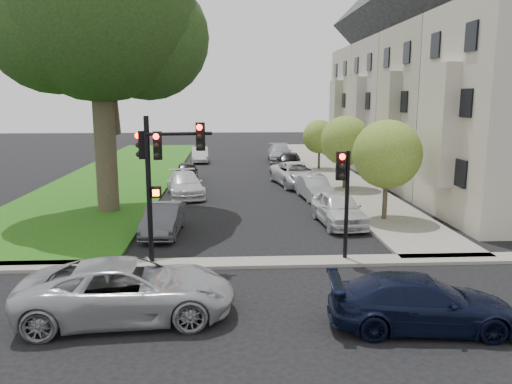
{
  "coord_description": "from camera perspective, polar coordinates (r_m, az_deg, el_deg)",
  "views": [
    {
      "loc": [
        -1.12,
        -14.6,
        5.71
      ],
      "look_at": [
        0.0,
        5.0,
        2.0
      ],
      "focal_mm": 35.0,
      "sensor_mm": 36.0,
      "label": 1
    }
  ],
  "objects": [
    {
      "name": "small_tree_b",
      "position": [
        31.58,
        10.2,
        5.76
      ],
      "size": [
        3.09,
        3.09,
        4.64
      ],
      "color": "black",
      "rests_on": "ground"
    },
    {
      "name": "traffic_signal_secondary",
      "position": [
        17.51,
        9.97,
        0.79
      ],
      "size": [
        0.51,
        0.41,
        3.93
      ],
      "color": "black",
      "rests_on": "ground"
    },
    {
      "name": "eucalyptus",
      "position": [
        26.16,
        -17.8,
        19.75
      ],
      "size": [
        10.38,
        9.42,
        14.71
      ],
      "color": "black",
      "rests_on": "ground"
    },
    {
      "name": "grass_strip",
      "position": [
        39.8,
        -14.67,
        2.19
      ],
      "size": [
        8.0,
        44.0,
        0.12
      ],
      "primitive_type": "cube",
      "color": "#1A4C0F",
      "rests_on": "ground"
    },
    {
      "name": "car_parked_2",
      "position": [
        33.03,
        4.69,
        2.05
      ],
      "size": [
        3.43,
        5.84,
        1.52
      ],
      "primitive_type": "imported",
      "rotation": [
        0.0,
        0.0,
        0.17
      ],
      "color": "silver",
      "rests_on": "ground"
    },
    {
      "name": "car_parked_0",
      "position": [
        23.01,
        9.4,
        -1.87
      ],
      "size": [
        2.09,
        4.55,
        1.51
      ],
      "primitive_type": "imported",
      "rotation": [
        0.0,
        0.0,
        0.07
      ],
      "color": "silver",
      "rests_on": "ground"
    },
    {
      "name": "car_parked_5",
      "position": [
        21.48,
        -10.55,
        -3.1
      ],
      "size": [
        1.57,
        4.04,
        1.31
      ],
      "primitive_type": "imported",
      "rotation": [
        0.0,
        0.0,
        -0.05
      ],
      "color": "#3F4247",
      "rests_on": "ground"
    },
    {
      "name": "car_parked_6",
      "position": [
        29.66,
        -8.12,
        0.86
      ],
      "size": [
        2.78,
        5.08,
        1.4
      ],
      "primitive_type": "imported",
      "rotation": [
        0.0,
        0.0,
        0.18
      ],
      "color": "silver",
      "rests_on": "ground"
    },
    {
      "name": "car_parked_1",
      "position": [
        28.67,
        6.66,
        0.47
      ],
      "size": [
        1.79,
        4.09,
        1.31
      ],
      "primitive_type": "imported",
      "rotation": [
        0.0,
        0.0,
        0.11
      ],
      "color": "#999BA0",
      "rests_on": "ground"
    },
    {
      "name": "house_b",
      "position": [
        33.03,
        21.48,
        12.1
      ],
      "size": [
        7.7,
        7.55,
        15.97
      ],
      "color": "gray",
      "rests_on": "ground"
    },
    {
      "name": "house_d",
      "position": [
        47.11,
        13.77,
        11.89
      ],
      "size": [
        7.7,
        7.55,
        15.97
      ],
      "color": "tan",
      "rests_on": "ground"
    },
    {
      "name": "car_cross_near",
      "position": [
        13.72,
        -14.38,
        -10.74
      ],
      "size": [
        5.75,
        3.02,
        1.55
      ],
      "primitive_type": "imported",
      "rotation": [
        0.0,
        0.0,
        1.65
      ],
      "color": "#999BA0",
      "rests_on": "ground"
    },
    {
      "name": "car_cross_far",
      "position": [
        13.42,
        18.38,
        -11.91
      ],
      "size": [
        4.79,
        2.32,
        1.35
      ],
      "primitive_type": "imported",
      "rotation": [
        0.0,
        0.0,
        1.48
      ],
      "color": "black",
      "rests_on": "ground"
    },
    {
      "name": "car_parked_7",
      "position": [
        35.07,
        -7.92,
        2.3
      ],
      "size": [
        1.8,
        3.91,
        1.3
      ],
      "primitive_type": "imported",
      "rotation": [
        0.0,
        0.0,
        0.07
      ],
      "color": "black",
      "rests_on": "ground"
    },
    {
      "name": "sidewalk_right",
      "position": [
        39.79,
        8.18,
        2.43
      ],
      "size": [
        3.5,
        44.0,
        0.12
      ],
      "primitive_type": "cube",
      "color": "slate",
      "rests_on": "ground"
    },
    {
      "name": "traffic_signal_main",
      "position": [
        17.12,
        -10.9,
        3.22
      ],
      "size": [
        2.51,
        0.66,
        5.13
      ],
      "color": "black",
      "rests_on": "ground"
    },
    {
      "name": "sidewalk_cross",
      "position": [
        17.57,
        0.56,
        -8.06
      ],
      "size": [
        60.0,
        1.0,
        0.12
      ],
      "primitive_type": "cube",
      "color": "slate",
      "rests_on": "ground"
    },
    {
      "name": "house_c",
      "position": [
        39.99,
        16.95,
        12.0
      ],
      "size": [
        7.7,
        7.55,
        15.97
      ],
      "color": "#B2B2B2",
      "rests_on": "ground"
    },
    {
      "name": "car_parked_4",
      "position": [
        45.65,
        2.76,
        4.48
      ],
      "size": [
        2.36,
        5.41,
        1.55
      ],
      "primitive_type": "imported",
      "rotation": [
        0.0,
        0.0,
        -0.04
      ],
      "color": "#999BA0",
      "rests_on": "ground"
    },
    {
      "name": "small_tree_a",
      "position": [
        23.73,
        14.76,
        4.19
      ],
      "size": [
        3.17,
        3.17,
        4.75
      ],
      "color": "black",
      "rests_on": "ground"
    },
    {
      "name": "car_parked_3",
      "position": [
        39.65,
        3.76,
        3.51
      ],
      "size": [
        2.67,
        4.76,
        1.53
      ],
      "primitive_type": "imported",
      "rotation": [
        0.0,
        0.0,
        -0.2
      ],
      "color": "black",
      "rests_on": "ground"
    },
    {
      "name": "car_parked_9",
      "position": [
        45.39,
        -6.42,
        4.26
      ],
      "size": [
        1.67,
        4.17,
        1.35
      ],
      "primitive_type": "imported",
      "rotation": [
        0.0,
        0.0,
        0.06
      ],
      "color": "silver",
      "rests_on": "ground"
    },
    {
      "name": "small_tree_c",
      "position": [
        40.25,
        7.26,
        6.3
      ],
      "size": [
        2.68,
        2.68,
        4.03
      ],
      "color": "black",
      "rests_on": "ground"
    },
    {
      "name": "ground",
      "position": [
        15.71,
        1.06,
        -10.61
      ],
      "size": [
        140.0,
        140.0,
        0.0
      ],
      "primitive_type": "plane",
      "color": "black",
      "rests_on": "ground"
    }
  ]
}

